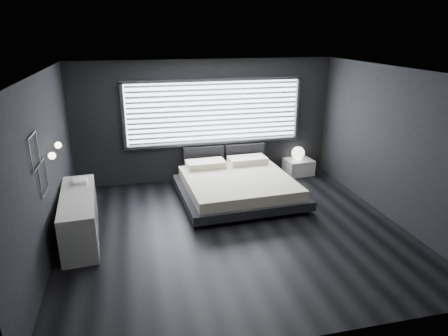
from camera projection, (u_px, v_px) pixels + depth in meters
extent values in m
plane|color=black|center=(235.00, 230.00, 7.17)|extent=(6.00, 6.00, 0.00)
plane|color=white|center=(236.00, 71.00, 6.25)|extent=(6.00, 6.00, 0.00)
cube|color=black|center=(205.00, 121.00, 9.24)|extent=(6.00, 0.04, 2.80)
cube|color=black|center=(302.00, 234.00, 4.18)|extent=(6.00, 0.04, 2.80)
cube|color=black|center=(45.00, 170.00, 6.07)|extent=(0.04, 5.50, 2.80)
cube|color=black|center=(393.00, 145.00, 7.35)|extent=(0.04, 5.50, 2.80)
cube|color=white|center=(214.00, 112.00, 9.19)|extent=(4.00, 0.02, 1.38)
cube|color=#47474C|center=(123.00, 117.00, 8.73)|extent=(0.06, 0.08, 1.48)
cube|color=#47474C|center=(297.00, 108.00, 9.60)|extent=(0.06, 0.08, 1.48)
cube|color=#47474C|center=(214.00, 80.00, 8.92)|extent=(4.14, 0.08, 0.06)
cube|color=#47474C|center=(214.00, 143.00, 9.41)|extent=(4.14, 0.08, 0.06)
cube|color=white|center=(214.00, 113.00, 9.14)|extent=(3.94, 0.03, 1.32)
cube|color=black|center=(204.00, 157.00, 9.39)|extent=(0.96, 0.16, 0.52)
cube|color=black|center=(244.00, 154.00, 9.61)|extent=(0.96, 0.16, 0.52)
cylinder|color=silver|center=(47.00, 156.00, 6.06)|extent=(0.10, 0.02, 0.02)
sphere|color=#FFE5B7|center=(52.00, 156.00, 6.07)|extent=(0.11, 0.11, 0.11)
cylinder|color=silver|center=(54.00, 145.00, 6.61)|extent=(0.10, 0.02, 0.02)
sphere|color=#FFE5B7|center=(58.00, 145.00, 6.62)|extent=(0.11, 0.11, 0.11)
cube|color=#47474C|center=(32.00, 135.00, 5.34)|extent=(0.01, 0.46, 0.02)
cube|color=#47474C|center=(37.00, 168.00, 5.49)|extent=(0.01, 0.46, 0.02)
cube|color=#47474C|center=(38.00, 147.00, 5.63)|extent=(0.01, 0.02, 0.46)
cube|color=#47474C|center=(31.00, 157.00, 5.21)|extent=(0.01, 0.02, 0.46)
cube|color=#47474C|center=(41.00, 163.00, 5.73)|extent=(0.01, 0.46, 0.02)
cube|color=#47474C|center=(45.00, 192.00, 5.88)|extent=(0.01, 0.46, 0.02)
cube|color=#47474C|center=(46.00, 172.00, 6.02)|extent=(0.01, 0.02, 0.46)
cube|color=#47474C|center=(40.00, 183.00, 5.59)|extent=(0.01, 0.02, 0.46)
cube|color=black|center=(200.00, 223.00, 7.36)|extent=(0.14, 0.14, 0.09)
cube|color=black|center=(303.00, 209.00, 7.90)|extent=(0.14, 0.14, 0.09)
cube|color=black|center=(182.00, 186.00, 9.06)|extent=(0.14, 0.14, 0.09)
cube|color=black|center=(267.00, 177.00, 9.60)|extent=(0.14, 0.14, 0.09)
cube|color=black|center=(238.00, 191.00, 8.44)|extent=(2.54, 2.43, 0.18)
cube|color=beige|center=(238.00, 183.00, 8.37)|extent=(2.26, 2.26, 0.22)
cube|color=#EFE5C9|center=(206.00, 164.00, 8.96)|extent=(0.88, 0.51, 0.14)
cube|color=#EFE5C9|center=(247.00, 160.00, 9.22)|extent=(0.88, 0.51, 0.14)
cube|color=silver|center=(298.00, 167.00, 9.90)|extent=(0.70, 0.60, 0.38)
sphere|color=white|center=(298.00, 153.00, 9.82)|extent=(0.32, 0.32, 0.32)
cube|color=silver|center=(80.00, 216.00, 6.82)|extent=(0.70, 2.02, 0.79)
cube|color=#47474C|center=(97.00, 214.00, 6.90)|extent=(0.16, 1.95, 0.77)
cube|color=white|center=(80.00, 181.00, 7.23)|extent=(0.27, 0.35, 0.04)
cube|color=white|center=(80.00, 180.00, 7.20)|extent=(0.26, 0.33, 0.03)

